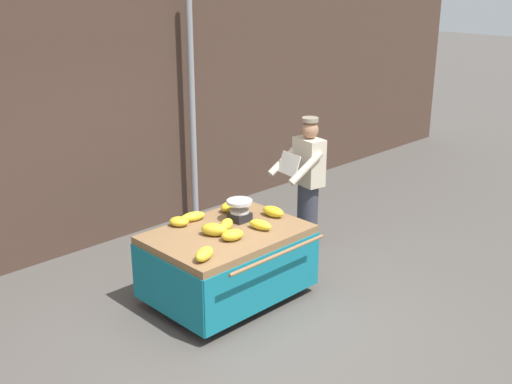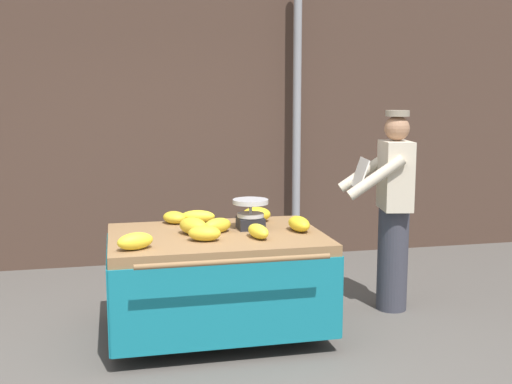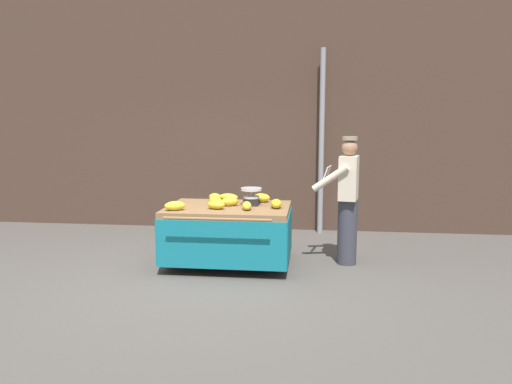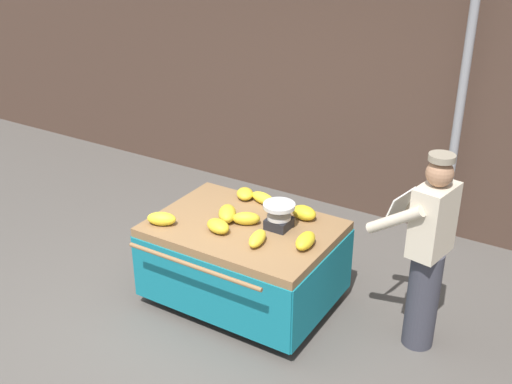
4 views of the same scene
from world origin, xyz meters
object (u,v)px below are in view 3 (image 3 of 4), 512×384
Objects in this scene: weighing_scale at (251,197)px; banana_bunch_1 at (229,197)px; banana_bunch_5 at (247,206)px; banana_bunch_6 at (215,197)px; banana_bunch_7 at (230,202)px; vendor_person at (347,200)px; street_pole at (321,143)px; banana_cart at (228,222)px; banana_bunch_2 at (261,198)px; banana_bunch_3 at (216,205)px; banana_bunch_8 at (276,204)px; banana_bunch_4 at (175,206)px; banana_bunch_0 at (215,201)px.

banana_bunch_1 is (-0.37, 0.35, -0.07)m from weighing_scale.
banana_bunch_5 is at bearing -62.54° from banana_bunch_1.
banana_bunch_5 is 1.26× the size of banana_bunch_6.
weighing_scale is 0.30m from banana_bunch_7.
vendor_person is (1.27, 0.14, -0.04)m from weighing_scale.
street_pole reaches higher than banana_cart.
banana_bunch_6 is at bearing 120.89° from banana_cart.
banana_bunch_5 is (-0.12, -0.60, -0.01)m from banana_bunch_2.
banana_bunch_6 is 1.84m from vendor_person.
banana_bunch_5 is 1.08× the size of banana_bunch_7.
weighing_scale is at bearing 39.17° from banana_bunch_3.
banana_cart is at bearing -80.62° from banana_bunch_1.
vendor_person is (1.16, -0.12, 0.01)m from banana_bunch_2.
banana_bunch_8 is (0.72, -0.51, 0.01)m from banana_bunch_1.
banana_bunch_4 reaches higher than banana_bunch_5.
banana_bunch_2 reaches higher than banana_bunch_8.
street_pole is at bearing 50.68° from banana_bunch_1.
banana_bunch_4 is at bearing -147.86° from banana_bunch_7.
banana_bunch_8 is at bearing 14.33° from banana_bunch_4.
banana_bunch_0 is 0.19m from banana_bunch_7.
banana_bunch_7 reaches higher than banana_cart.
banana_bunch_8 is at bearing 12.45° from banana_bunch_3.
banana_bunch_5 is 1.37m from vendor_person.
banana_bunch_1 is 0.16× the size of vendor_person.
weighing_scale is at bearing 22.12° from banana_cart.
weighing_scale is at bearing 13.80° from banana_bunch_0.
banana_bunch_4 is (-0.54, -0.83, 0.01)m from banana_bunch_1.
banana_bunch_3 is (-0.04, -0.68, 0.01)m from banana_bunch_1.
banana_bunch_0 is 0.81m from banana_bunch_8.
banana_bunch_4 is 0.89m from banana_bunch_6.
banana_bunch_7 is (0.29, -0.43, 0.01)m from banana_bunch_6.
vendor_person is at bearing -6.10° from banana_bunch_2.
vendor_person reaches higher than weighing_scale.
banana_bunch_2 is at bearing 67.94° from weighing_scale.
banana_bunch_6 is (0.34, 0.82, -0.01)m from banana_bunch_4.
banana_bunch_4 is (-0.62, -0.37, 0.27)m from banana_cart.
banana_bunch_0 reaches higher than banana_bunch_4.
banana_bunch_0 is 1.30× the size of banana_bunch_6.
banana_bunch_7 is at bearing -137.12° from banana_bunch_2.
vendor_person reaches higher than banana_bunch_7.
banana_bunch_0 reaches higher than banana_bunch_3.
banana_bunch_0 is 1.06× the size of banana_bunch_4.
banana_bunch_4 is (-1.02, -0.75, -0.00)m from banana_bunch_2.
vendor_person is at bearing 20.39° from banana_bunch_5.
banana_bunch_4 is (-0.91, -0.49, -0.06)m from weighing_scale.
weighing_scale is 0.16× the size of vendor_person.
banana_bunch_8 is at bearing -105.77° from street_pole.
banana_bunch_2 is at bearing 118.94° from banana_bunch_8.
banana_bunch_3 is (-0.41, -0.34, -0.06)m from weighing_scale.
banana_bunch_8 is at bearing -35.69° from banana_bunch_1.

